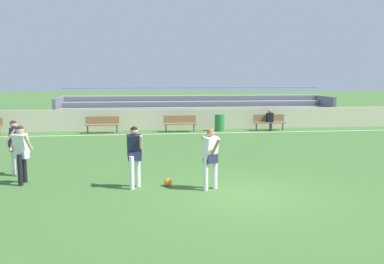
% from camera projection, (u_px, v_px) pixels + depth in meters
% --- Properties ---
extents(ground_plane, '(160.00, 160.00, 0.00)m').
position_uv_depth(ground_plane, '(243.00, 196.00, 10.27)').
color(ground_plane, '#3D662D').
extents(field_line_sideline, '(44.00, 0.12, 0.01)m').
position_uv_depth(field_line_sideline, '(189.00, 133.00, 21.72)').
color(field_line_sideline, white).
rests_on(field_line_sideline, ground).
extents(sideline_wall, '(48.00, 0.16, 1.21)m').
position_uv_depth(sideline_wall, '(185.00, 119.00, 23.45)').
color(sideline_wall, beige).
rests_on(sideline_wall, ground).
extents(bleacher_stand, '(17.44, 3.14, 2.35)m').
position_uv_depth(bleacher_stand, '(197.00, 109.00, 25.93)').
color(bleacher_stand, '#B2B2B7').
rests_on(bleacher_stand, ground).
extents(bench_near_bin, '(1.80, 0.40, 0.90)m').
position_uv_depth(bench_near_bin, '(180.00, 122.00, 22.37)').
color(bench_near_bin, olive).
rests_on(bench_near_bin, ground).
extents(bench_centre_sideline, '(1.80, 0.40, 0.90)m').
position_uv_depth(bench_centre_sideline, '(102.00, 123.00, 21.84)').
color(bench_centre_sideline, olive).
rests_on(bench_centre_sideline, ground).
extents(bench_near_wall_gap, '(1.80, 0.40, 0.90)m').
position_uv_depth(bench_near_wall_gap, '(269.00, 121.00, 23.02)').
color(bench_near_wall_gap, olive).
rests_on(bench_near_wall_gap, ground).
extents(trash_bin, '(0.55, 0.55, 0.94)m').
position_uv_depth(trash_bin, '(220.00, 123.00, 22.73)').
color(trash_bin, '#2D7F3D').
rests_on(trash_bin, ground).
extents(spectator_seated, '(0.36, 0.42, 1.21)m').
position_uv_depth(spectator_seated, '(270.00, 118.00, 22.88)').
color(spectator_seated, '#2D2D38').
rests_on(spectator_seated, ground).
extents(player_white_overlapping, '(0.48, 0.69, 1.66)m').
position_uv_depth(player_white_overlapping, '(211.00, 153.00, 10.70)').
color(player_white_overlapping, white).
rests_on(player_white_overlapping, ground).
extents(player_dark_wide_right, '(0.44, 0.49, 1.69)m').
position_uv_depth(player_dark_wide_right, '(135.00, 151.00, 10.85)').
color(player_dark_wide_right, white).
rests_on(player_dark_wide_right, ground).
extents(player_dark_deep_cover, '(0.51, 0.44, 1.71)m').
position_uv_depth(player_dark_deep_cover, '(14.00, 143.00, 12.22)').
color(player_dark_deep_cover, white).
rests_on(player_dark_deep_cover, ground).
extents(player_white_on_ball, '(0.61, 0.48, 1.67)m').
position_uv_depth(player_white_on_ball, '(21.00, 149.00, 11.27)').
color(player_white_on_ball, black).
rests_on(player_white_on_ball, ground).
extents(soccer_ball, '(0.22, 0.22, 0.22)m').
position_uv_depth(soccer_ball, '(168.00, 182.00, 11.16)').
color(soccer_ball, orange).
rests_on(soccer_ball, ground).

